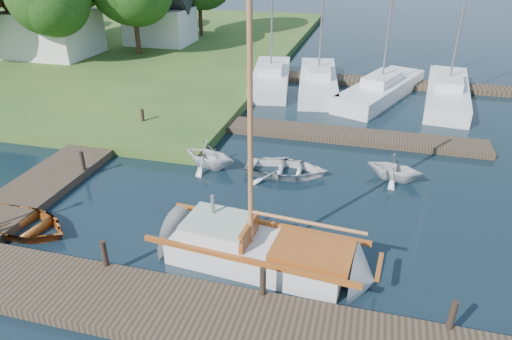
% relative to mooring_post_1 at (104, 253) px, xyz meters
% --- Properties ---
extents(ground, '(160.00, 160.00, 0.00)m').
position_rel_mooring_post_1_xyz_m(ground, '(3.00, 5.00, -0.70)').
color(ground, black).
rests_on(ground, ground).
extents(near_dock, '(18.00, 2.20, 0.30)m').
position_rel_mooring_post_1_xyz_m(near_dock, '(3.00, -1.00, -0.55)').
color(near_dock, '#2F251A').
rests_on(near_dock, ground).
extents(left_dock, '(2.20, 18.00, 0.30)m').
position_rel_mooring_post_1_xyz_m(left_dock, '(-5.00, 7.00, -0.55)').
color(left_dock, '#2F251A').
rests_on(left_dock, ground).
extents(far_dock, '(14.00, 1.60, 0.30)m').
position_rel_mooring_post_1_xyz_m(far_dock, '(5.00, 11.50, -0.55)').
color(far_dock, '#2F251A').
rests_on(far_dock, ground).
extents(pontoon, '(30.00, 1.60, 0.30)m').
position_rel_mooring_post_1_xyz_m(pontoon, '(13.00, 21.00, -0.55)').
color(pontoon, '#2F251A').
rests_on(pontoon, ground).
extents(shore, '(50.00, 40.00, 0.50)m').
position_rel_mooring_post_1_xyz_m(shore, '(-25.00, 27.00, -0.45)').
color(shore, '#2E5120').
rests_on(shore, ground).
extents(mooring_post_1, '(0.16, 0.16, 0.80)m').
position_rel_mooring_post_1_xyz_m(mooring_post_1, '(0.00, 0.00, 0.00)').
color(mooring_post_1, black).
rests_on(mooring_post_1, near_dock).
extents(mooring_post_2, '(0.16, 0.16, 0.80)m').
position_rel_mooring_post_1_xyz_m(mooring_post_2, '(4.50, 0.00, 0.00)').
color(mooring_post_2, black).
rests_on(mooring_post_2, near_dock).
extents(mooring_post_3, '(0.16, 0.16, 0.80)m').
position_rel_mooring_post_1_xyz_m(mooring_post_3, '(9.00, 0.00, 0.00)').
color(mooring_post_3, black).
rests_on(mooring_post_3, near_dock).
extents(mooring_post_4, '(0.16, 0.16, 0.80)m').
position_rel_mooring_post_1_xyz_m(mooring_post_4, '(-4.00, 5.00, 0.00)').
color(mooring_post_4, black).
rests_on(mooring_post_4, left_dock).
extents(mooring_post_5, '(0.16, 0.16, 0.80)m').
position_rel_mooring_post_1_xyz_m(mooring_post_5, '(-4.00, 10.00, 0.00)').
color(mooring_post_5, black).
rests_on(mooring_post_5, left_dock).
extents(sailboat, '(7.29, 2.56, 9.83)m').
position_rel_mooring_post_1_xyz_m(sailboat, '(4.11, 1.58, -0.36)').
color(sailboat, silver).
rests_on(sailboat, ground).
extents(dinghy, '(3.76, 2.96, 0.70)m').
position_rel_mooring_post_1_xyz_m(dinghy, '(-3.75, 1.21, -0.35)').
color(dinghy, brown).
rests_on(dinghy, ground).
extents(tender_b, '(2.84, 2.60, 1.27)m').
position_rel_mooring_post_1_xyz_m(tender_b, '(0.45, 7.07, -0.07)').
color(tender_b, silver).
rests_on(tender_b, ground).
extents(tender_c, '(3.41, 2.50, 0.68)m').
position_rel_mooring_post_1_xyz_m(tender_c, '(3.64, 7.21, -0.36)').
color(tender_c, silver).
rests_on(tender_c, ground).
extents(tender_d, '(2.59, 2.38, 1.16)m').
position_rel_mooring_post_1_xyz_m(tender_d, '(7.82, 7.88, -0.12)').
color(tender_d, silver).
rests_on(tender_d, ground).
extents(marina_boat_0, '(3.50, 8.28, 10.83)m').
position_rel_mooring_post_1_xyz_m(marina_boat_0, '(0.26, 19.08, -0.13)').
color(marina_boat_0, silver).
rests_on(marina_boat_0, ground).
extents(marina_boat_1, '(3.40, 8.83, 11.18)m').
position_rel_mooring_post_1_xyz_m(marina_boat_1, '(3.27, 19.09, -0.13)').
color(marina_boat_1, silver).
rests_on(marina_boat_1, ground).
extents(marina_boat_2, '(5.19, 8.76, 10.40)m').
position_rel_mooring_post_1_xyz_m(marina_boat_2, '(7.09, 18.23, -0.14)').
color(marina_boat_2, silver).
rests_on(marina_boat_2, ground).
extents(marina_boat_3, '(3.10, 9.23, 13.01)m').
position_rel_mooring_post_1_xyz_m(marina_boat_3, '(10.80, 18.73, -0.12)').
color(marina_boat_3, silver).
rests_on(marina_boat_3, ground).
extents(house_a, '(6.30, 5.00, 6.29)m').
position_rel_mooring_post_1_xyz_m(house_a, '(-17.00, 21.00, 2.26)').
color(house_a, silver).
rests_on(house_a, shore).
extents(house_c, '(5.25, 4.00, 5.28)m').
position_rel_mooring_post_1_xyz_m(house_c, '(-11.00, 27.00, 1.88)').
color(house_c, silver).
rests_on(house_c, shore).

